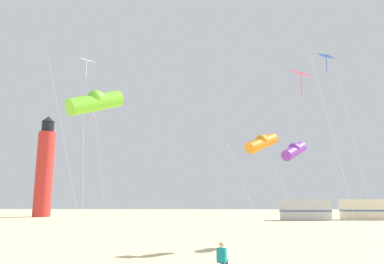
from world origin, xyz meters
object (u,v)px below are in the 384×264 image
Objects in this scene: kite_diamond_white at (85,68)px; lighthouse_distant at (45,169)px; rv_van_silver at (305,210)px; kite_diamond_blue at (328,64)px; kite_flyer_standing at (222,257)px; kite_tube_lime at (96,102)px; kite_tube_orange at (262,143)px; kite_diamond_rainbow at (303,80)px; kite_tube_violet at (294,150)px; rv_van_cream at (366,210)px; kite_diamond_gold at (94,106)px.

kite_diamond_white is 41.10m from lighthouse_distant.
kite_diamond_white is 1.86× the size of rv_van_silver.
lighthouse_distant reaches higher than kite_diamond_white.
kite_diamond_blue is 28.96m from rv_van_silver.
kite_flyer_standing is 0.09× the size of kite_diamond_white.
kite_tube_lime is (3.60, -8.14, -4.68)m from kite_diamond_white.
kite_diamond_rainbow is at bearing -66.20° from kite_tube_orange.
kite_tube_orange is at bearing 113.80° from kite_diamond_rainbow.
kite_tube_lime reaches higher than rv_van_silver.
rv_van_cream is (15.97, 28.92, -4.46)m from kite_tube_violet.
rv_van_silver and rv_van_cream have the same top height.
lighthouse_distant is 2.56× the size of rv_van_silver.
kite_diamond_rainbow reaches higher than rv_van_cream.
kite_tube_violet is 13.64m from kite_tube_lime.
kite_diamond_rainbow is 0.55× the size of lighthouse_distant.
kite_diamond_blue is at bearing 12.56° from kite_tube_violet.
rv_van_cream is at bearing 43.52° from kite_diamond_gold.
kite_diamond_blue is 32.95m from rv_van_cream.
kite_tube_violet is 28.53m from rv_van_silver.
lighthouse_distant reaches higher than kite_diamond_gold.
kite_diamond_white is at bearing -174.64° from kite_diamond_blue.
kite_diamond_white reaches higher than rv_van_cream.
lighthouse_distant is at bearing 118.31° from kite_diamond_white.
kite_flyer_standing is 0.18× the size of rv_van_silver.
kite_tube_violet reaches higher than kite_flyer_standing.
kite_diamond_white is at bearing 175.81° from kite_tube_orange.
kite_tube_violet is 14.02m from kite_diamond_gold.
rv_van_cream is (29.71, 29.85, -10.03)m from kite_diamond_white.
lighthouse_distant is (-30.85, 36.88, 1.73)m from kite_tube_orange.
rv_van_cream is at bearing 55.50° from kite_tube_lime.
kite_diamond_gold is at bearing -137.51° from rv_van_cream.
kite_flyer_standing is at bearing -118.45° from kite_tube_violet.
kite_diamond_rainbow is 1.25× the size of kite_tube_lime.
kite_diamond_rainbow is 0.94× the size of kite_diamond_gold.
kite_diamond_rainbow reaches higher than kite_tube_orange.
lighthouse_distant is (-19.58, 34.26, -1.41)m from kite_diamond_gold.
kite_diamond_white is 1.80× the size of kite_tube_orange.
kite_tube_violet is 1.01× the size of rv_van_cream.
lighthouse_distant reaches higher than kite_tube_violet.
lighthouse_distant is at bearing 129.91° from kite_tube_orange.
kite_diamond_rainbow is 4.91m from kite_tube_orange.
lighthouse_distant is (-19.42, 36.05, -3.58)m from kite_diamond_white.
rv_van_cream is at bearing 59.22° from kite_tube_orange.
kite_tube_orange is 8.09m from kite_diamond_blue.
kite_diamond_gold is 34.51m from rv_van_silver.
kite_diamond_rainbow is at bearing -19.50° from kite_diamond_white.
kite_diamond_white is 43.30m from rv_van_cream.
rv_van_silver is at bearing 53.29° from kite_diamond_white.
kite_tube_lime is (-10.14, -9.07, 0.89)m from kite_tube_violet.
kite_flyer_standing is 15.79m from kite_diamond_gold.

